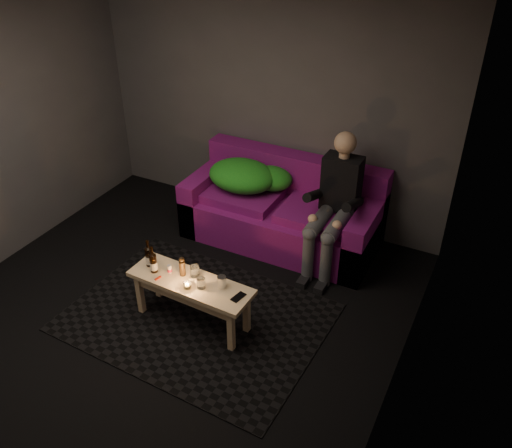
# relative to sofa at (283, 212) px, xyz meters

# --- Properties ---
(floor) EXTENTS (4.50, 4.50, 0.00)m
(floor) POSITION_rel_sofa_xyz_m (-0.40, -1.82, -0.32)
(floor) COLOR black
(floor) RESTS_ON ground
(room) EXTENTS (4.50, 4.50, 4.50)m
(room) POSITION_rel_sofa_xyz_m (-0.40, -1.35, 1.33)
(room) COLOR silver
(room) RESTS_ON ground
(rug) EXTENTS (2.29, 1.71, 0.01)m
(rug) POSITION_rel_sofa_xyz_m (-0.15, -1.53, -0.31)
(rug) COLOR black
(rug) RESTS_ON floor
(sofa) EXTENTS (2.03, 0.92, 0.87)m
(sofa) POSITION_rel_sofa_xyz_m (0.00, 0.00, 0.00)
(sofa) COLOR #811164
(sofa) RESTS_ON floor
(green_blanket) EXTENTS (0.90, 0.61, 0.31)m
(green_blanket) POSITION_rel_sofa_xyz_m (-0.43, -0.01, 0.34)
(green_blanket) COLOR #198C22
(green_blanket) RESTS_ON sofa
(person) EXTENTS (0.37, 0.84, 1.36)m
(person) POSITION_rel_sofa_xyz_m (0.61, -0.17, 0.39)
(person) COLOR black
(person) RESTS_ON sofa
(coffee_table) EXTENTS (1.13, 0.40, 0.46)m
(coffee_table) POSITION_rel_sofa_xyz_m (-0.15, -1.58, 0.06)
(coffee_table) COLOR #E9C188
(coffee_table) RESTS_ON rug
(beer_bottle_a) EXTENTS (0.07, 0.07, 0.26)m
(beer_bottle_a) POSITION_rel_sofa_xyz_m (-0.59, -1.55, 0.24)
(beer_bottle_a) COLOR black
(beer_bottle_a) RESTS_ON coffee_table
(beer_bottle_b) EXTENTS (0.07, 0.07, 0.26)m
(beer_bottle_b) POSITION_rel_sofa_xyz_m (-0.50, -1.61, 0.24)
(beer_bottle_b) COLOR black
(beer_bottle_b) RESTS_ON coffee_table
(salt_shaker) EXTENTS (0.05, 0.05, 0.08)m
(salt_shaker) POSITION_rel_sofa_xyz_m (-0.37, -1.56, 0.18)
(salt_shaker) COLOR silver
(salt_shaker) RESTS_ON coffee_table
(pepper_mill) EXTENTS (0.07, 0.07, 0.14)m
(pepper_mill) POSITION_rel_sofa_xyz_m (-0.25, -1.54, 0.21)
(pepper_mill) COLOR black
(pepper_mill) RESTS_ON coffee_table
(tumbler_back) EXTENTS (0.11, 0.11, 0.10)m
(tumbler_back) POSITION_rel_sofa_xyz_m (-0.16, -1.50, 0.19)
(tumbler_back) COLOR white
(tumbler_back) RESTS_ON coffee_table
(tealight) EXTENTS (0.06, 0.06, 0.05)m
(tealight) POSITION_rel_sofa_xyz_m (-0.12, -1.66, 0.16)
(tealight) COLOR white
(tealight) RESTS_ON coffee_table
(tumbler_front) EXTENTS (0.10, 0.10, 0.09)m
(tumbler_front) POSITION_rel_sofa_xyz_m (-0.02, -1.61, 0.19)
(tumbler_front) COLOR white
(tumbler_front) RESTS_ON coffee_table
(steel_cup) EXTENTS (0.08, 0.08, 0.10)m
(steel_cup) POSITION_rel_sofa_xyz_m (0.12, -1.52, 0.19)
(steel_cup) COLOR silver
(steel_cup) RESTS_ON coffee_table
(smartphone) EXTENTS (0.09, 0.15, 0.01)m
(smartphone) POSITION_rel_sofa_xyz_m (0.31, -1.58, 0.14)
(smartphone) COLOR black
(smartphone) RESTS_ON coffee_table
(red_lighter) EXTENTS (0.03, 0.07, 0.01)m
(red_lighter) POSITION_rel_sofa_xyz_m (-0.42, -1.68, 0.14)
(red_lighter) COLOR red
(red_lighter) RESTS_ON coffee_table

